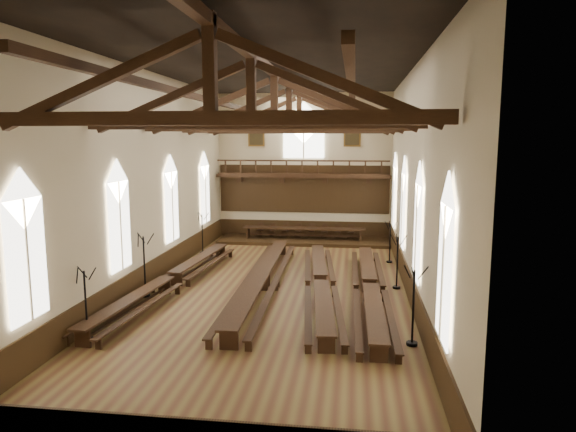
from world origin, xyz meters
The scene contains 21 objects.
ground centered at (0.00, 0.00, 0.00)m, with size 26.00×26.00×0.00m, color brown.
room_walls centered at (0.00, 0.00, 6.46)m, with size 26.00×26.00×26.00m.
wainscot_band centered at (0.00, 0.00, 0.60)m, with size 12.00×26.00×1.20m.
side_windows centered at (0.00, 0.00, 3.74)m, with size 11.85×19.80×4.50m.
end_window centered at (0.00, 12.90, 7.22)m, with size 2.80×0.12×3.80m.
minstrels_gallery centered at (0.00, 12.66, 3.91)m, with size 11.80×1.24×3.70m.
portraits centered at (0.00, 12.90, 7.10)m, with size 7.75×0.09×1.45m.
roof_trusses centered at (0.00, 0.00, 8.22)m, with size 11.70×25.70×2.80m.
refectory_row_a centered at (-4.79, -0.41, 0.53)m, with size 2.04×14.31×0.73m.
refectory_row_b centered at (-0.66, 0.32, 0.58)m, with size 1.80×14.90×0.80m.
refectory_row_c centered at (2.06, 0.06, 0.52)m, with size 2.06×14.13×0.71m.
refectory_row_d centered at (4.28, -0.33, 0.53)m, with size 1.57×14.21×0.73m.
dais centered at (0.18, 11.40, 0.10)m, with size 11.40×3.15×0.21m, color #372310.
high_table centered at (0.18, 11.40, 0.86)m, with size 8.23×0.96×0.77m.
high_chairs centered at (0.18, 12.19, 0.71)m, with size 6.75×0.46×0.92m.
candelabrum_left_near centered at (-5.55, -6.54, 0.79)m, with size 0.75×0.79×2.60m.
candelabrum_left_mid centered at (-5.55, -1.55, 0.87)m, with size 0.82×0.87×2.86m.
candelabrum_left_far centered at (-5.55, 7.08, 0.77)m, with size 0.68×0.78×2.54m.
candelabrum_right_near centered at (5.55, -5.56, 0.84)m, with size 0.82×0.81×2.75m.
candelabrum_right_mid centered at (5.55, 1.13, 0.79)m, with size 0.78×0.74×2.59m.
candelabrum_right_far centered at (5.55, 6.23, 0.72)m, with size 0.72×0.68×2.38m.
Camera 1 is at (3.53, -22.44, 6.90)m, focal length 32.00 mm.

